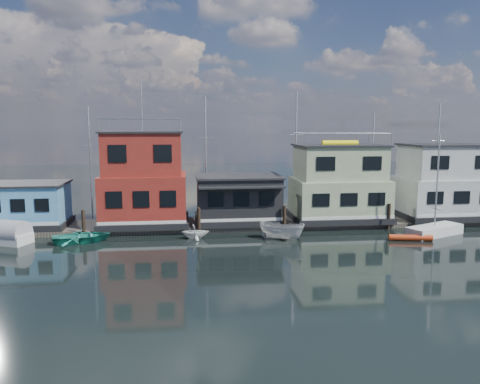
{
  "coord_description": "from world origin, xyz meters",
  "views": [
    {
      "loc": [
        -5.0,
        -27.82,
        8.78
      ],
      "look_at": [
        -0.33,
        12.0,
        3.0
      ],
      "focal_mm": 35.0,
      "sensor_mm": 36.0,
      "label": 1
    }
  ],
  "objects": [
    {
      "name": "red_kayak",
      "position": [
        11.98,
        5.22,
        0.24
      ],
      "size": [
        3.28,
        1.11,
        0.48
      ],
      "primitive_type": "cylinder",
      "rotation": [
        0.0,
        1.57,
        -0.2
      ],
      "color": "#BD3714",
      "rests_on": "ground"
    },
    {
      "name": "houseboat_blue",
      "position": [
        -18.0,
        12.0,
        2.21
      ],
      "size": [
        6.4,
        4.9,
        3.66
      ],
      "color": "black",
      "rests_on": "dock"
    },
    {
      "name": "ground",
      "position": [
        0.0,
        0.0,
        0.0
      ],
      "size": [
        160.0,
        160.0,
        0.0
      ],
      "primitive_type": "plane",
      "color": "black",
      "rests_on": "ground"
    },
    {
      "name": "day_sailer",
      "position": [
        14.71,
        6.68,
        0.46
      ],
      "size": [
        5.34,
        3.64,
        8.03
      ],
      "rotation": [
        0.0,
        0.0,
        0.42
      ],
      "color": "silver",
      "rests_on": "ground"
    },
    {
      "name": "houseboat_white",
      "position": [
        18.5,
        12.0,
        3.54
      ],
      "size": [
        8.4,
        5.9,
        6.66
      ],
      "color": "black",
      "rests_on": "dock"
    },
    {
      "name": "houseboat_green",
      "position": [
        8.5,
        12.0,
        3.55
      ],
      "size": [
        8.4,
        5.9,
        7.03
      ],
      "color": "black",
      "rests_on": "dock"
    },
    {
      "name": "dock",
      "position": [
        0.0,
        12.0,
        0.2
      ],
      "size": [
        48.0,
        5.0,
        0.4
      ],
      "primitive_type": "cube",
      "color": "#595147",
      "rests_on": "ground"
    },
    {
      "name": "pilings",
      "position": [
        -0.33,
        9.2,
        1.1
      ],
      "size": [
        42.28,
        0.28,
        2.2
      ],
      "color": "#2D2116",
      "rests_on": "ground"
    },
    {
      "name": "background_masts",
      "position": [
        4.76,
        18.0,
        5.55
      ],
      "size": [
        36.4,
        0.16,
        12.0
      ],
      "color": "silver",
      "rests_on": "ground"
    },
    {
      "name": "tarp_runabout",
      "position": [
        -18.9,
        8.26,
        0.7
      ],
      "size": [
        4.98,
        3.48,
        1.89
      ],
      "rotation": [
        0.0,
        0.0,
        -0.4
      ],
      "color": "silver",
      "rests_on": "ground"
    },
    {
      "name": "houseboat_red",
      "position": [
        -8.5,
        12.0,
        4.1
      ],
      "size": [
        7.4,
        5.9,
        11.86
      ],
      "color": "black",
      "rests_on": "dock"
    },
    {
      "name": "dinghy_teal",
      "position": [
        -12.83,
        7.66,
        0.44
      ],
      "size": [
        4.84,
        3.94,
        0.88
      ],
      "primitive_type": "imported",
      "rotation": [
        0.0,
        0.0,
        1.8
      ],
      "color": "teal",
      "rests_on": "ground"
    },
    {
      "name": "dinghy_white",
      "position": [
        -4.34,
        7.84,
        0.57
      ],
      "size": [
        2.19,
        1.89,
        1.14
      ],
      "primitive_type": "imported",
      "rotation": [
        0.0,
        0.0,
        1.58
      ],
      "color": "white",
      "rests_on": "ground"
    },
    {
      "name": "houseboat_dark",
      "position": [
        -0.5,
        11.98,
        2.42
      ],
      "size": [
        7.4,
        6.1,
        4.06
      ],
      "color": "black",
      "rests_on": "dock"
    },
    {
      "name": "motorboat",
      "position": [
        2.27,
        6.68,
        0.72
      ],
      "size": [
        3.86,
        3.22,
        1.43
      ],
      "primitive_type": "imported",
      "rotation": [
        0.0,
        0.0,
        0.98
      ],
      "color": "silver",
      "rests_on": "ground"
    }
  ]
}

